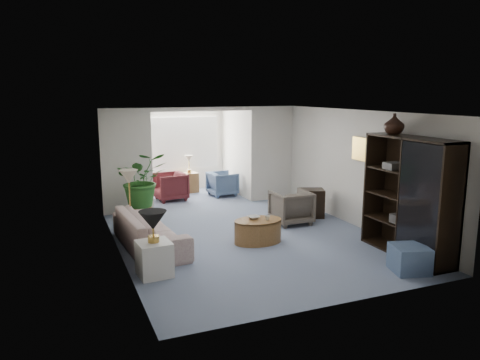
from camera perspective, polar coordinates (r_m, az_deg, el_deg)
name	(u,v)px	position (r m, az deg, el deg)	size (l,w,h in m)	color
floor	(252,240)	(9.13, 1.43, -7.45)	(6.00, 6.00, 0.00)	gray
sunroom_floor	(192,197)	(12.86, -5.91, -2.09)	(2.60, 2.60, 0.00)	gray
back_pier_left	(127,162)	(11.17, -13.82, 2.21)	(1.20, 0.12, 2.50)	beige
back_pier_right	(272,154)	(12.30, 3.98, 3.27)	(1.20, 0.12, 2.50)	beige
back_header	(203,109)	(11.49, -4.58, 8.74)	(2.60, 0.12, 0.10)	beige
window_pane	(181,143)	(13.65, -7.31, 4.60)	(2.20, 0.02, 1.50)	white
window_blinds	(181,143)	(13.63, -7.27, 4.59)	(2.20, 0.02, 1.50)	white
framed_picture	(362,149)	(9.91, 14.90, 3.72)	(0.04, 0.50, 0.40)	#B5AA91
sofa	(150,230)	(8.78, -11.11, -6.15)	(2.28, 0.89, 0.67)	beige
end_table	(154,259)	(7.50, -10.56, -9.56)	(0.50, 0.50, 0.55)	white
table_lamp	(153,220)	(7.31, -10.73, -4.94)	(0.44, 0.44, 0.30)	black
floor_lamp	(129,177)	(9.16, -13.59, 0.36)	(0.36, 0.36, 0.28)	beige
coffee_table	(258,231)	(8.95, 2.23, -6.33)	(0.95, 0.95, 0.45)	#956136
coffee_bowl	(254,217)	(8.95, 1.69, -4.65)	(0.23, 0.23, 0.06)	beige
coffee_cup	(267,218)	(8.85, 3.40, -4.72)	(0.10, 0.10, 0.09)	#BDB9A5
wingback_chair	(291,207)	(10.24, 6.34, -3.35)	(0.79, 0.81, 0.74)	#665B50
side_table_dark	(311,203)	(10.84, 8.84, -2.83)	(0.55, 0.44, 0.66)	black
entertainment_cabinet	(409,197)	(8.59, 20.20, -2.00)	(0.51, 1.90, 2.11)	black
cabinet_urn	(394,124)	(8.79, 18.54, 6.60)	(0.36, 0.36, 0.38)	black
ottoman	(409,259)	(8.03, 20.24, -9.14)	(0.54, 0.54, 0.43)	slate
plant_pot	(143,213)	(10.72, -11.91, -4.02)	(0.40, 0.40, 0.32)	#AB5D31
house_plant	(142,179)	(10.55, -12.07, 0.07)	(1.11, 0.96, 1.24)	#265D1F
sunroom_chair_blue	(223,184)	(12.92, -2.17, -0.46)	(0.71, 0.73, 0.67)	slate
sunroom_chair_maroon	(170,187)	(12.49, -8.65, -0.80)	(0.79, 0.81, 0.74)	maroon
sunroom_table	(189,183)	(13.40, -6.28, -0.32)	(0.47, 0.36, 0.57)	#956136
shelf_clutter	(413,197)	(8.46, 20.58, -2.00)	(0.30, 1.16, 1.06)	black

